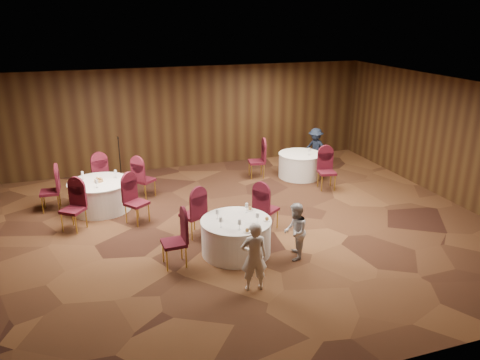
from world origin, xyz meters
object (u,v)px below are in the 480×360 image
object	(u,v)px
table_left	(100,195)
mic_stand	(121,174)
woman_a	(254,257)
table_right	(300,165)
table_main	(236,236)
man_c	(315,148)
woman_b	(295,232)

from	to	relation	value
table_left	mic_stand	world-z (taller)	mic_stand
woman_a	table_left	bearing A→B (deg)	-56.83
table_left	table_right	xyz separation A→B (m)	(5.91, 0.67, 0.00)
table_main	mic_stand	world-z (taller)	mic_stand
table_main	table_left	world-z (taller)	same
table_right	mic_stand	size ratio (longest dim) A/B	0.87
table_right	man_c	size ratio (longest dim) A/B	1.01
mic_stand	woman_b	distance (m)	6.08
table_left	table_main	bearing A→B (deg)	-52.20
man_c	table_left	bearing A→B (deg)	-107.60
table_left	man_c	size ratio (longest dim) A/B	1.19
table_main	table_left	size ratio (longest dim) A/B	0.94
woman_a	mic_stand	bearing A→B (deg)	-67.79
table_right	mic_stand	world-z (taller)	mic_stand
table_left	woman_a	xyz separation A→B (m)	(2.44, -4.72, 0.29)
mic_stand	woman_a	world-z (taller)	mic_stand
woman_a	woman_b	world-z (taller)	woman_a
table_main	woman_a	distance (m)	1.45
woman_a	man_c	bearing A→B (deg)	-119.62
table_left	man_c	world-z (taller)	man_c
table_main	woman_b	size ratio (longest dim) A/B	1.23
woman_a	man_c	world-z (taller)	woman_a
table_right	man_c	bearing A→B (deg)	38.38
table_right	table_main	bearing A→B (deg)	-130.04
woman_a	woman_b	xyz separation A→B (m)	(1.18, 0.82, -0.06)
woman_b	man_c	distance (m)	6.11
table_left	table_right	distance (m)	5.95
woman_b	man_c	world-z (taller)	man_c
table_main	table_left	distance (m)	4.19
table_right	woman_a	size ratio (longest dim) A/B	0.99
table_main	man_c	size ratio (longest dim) A/B	1.13
mic_stand	man_c	world-z (taller)	mic_stand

